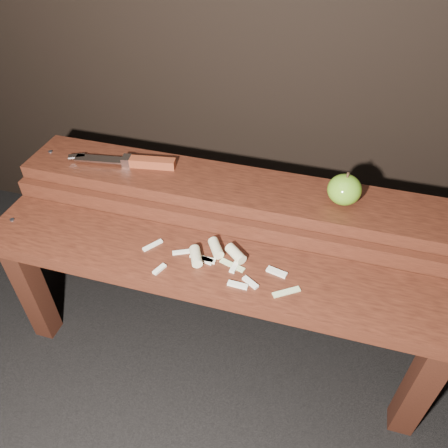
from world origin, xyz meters
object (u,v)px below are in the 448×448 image
(bench_front_tier, at_px, (211,284))
(knife, at_px, (139,162))
(bench_rear_tier, at_px, (235,209))
(apple, at_px, (344,190))

(bench_front_tier, distance_m, knife, 0.40)
(bench_rear_tier, height_order, apple, apple)
(apple, xyz_separation_m, knife, (-0.56, 0.01, -0.03))
(knife, bearing_deg, apple, -0.74)
(bench_rear_tier, relative_size, knife, 3.87)
(bench_rear_tier, relative_size, apple, 13.66)
(apple, relative_size, knife, 0.28)
(apple, height_order, knife, apple)
(bench_rear_tier, distance_m, apple, 0.30)
(bench_front_tier, distance_m, bench_rear_tier, 0.23)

